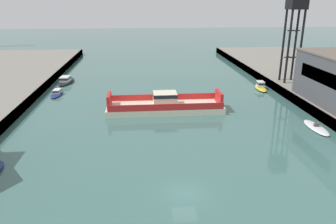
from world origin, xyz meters
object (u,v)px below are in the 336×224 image
moored_boat_mid_right (57,93)px  crane_tower (296,12)px  chain_ferry (165,105)px  moored_boat_mid_left (261,86)px  moored_boat_far_left (316,127)px  moored_boat_near_left (66,80)px

moored_boat_mid_right → crane_tower: size_ratio=0.33×
chain_ferry → moored_boat_mid_right: 23.97m
moored_boat_mid_left → crane_tower: bearing=-1.4°
moored_boat_mid_left → moored_boat_far_left: 22.68m
moored_boat_mid_left → moored_boat_mid_right: moored_boat_mid_left is taller
moored_boat_near_left → crane_tower: bearing=-11.2°
chain_ferry → moored_boat_far_left: bearing=-24.9°
chain_ferry → moored_boat_mid_right: bearing=150.3°
moored_boat_near_left → moored_boat_mid_left: size_ratio=1.43×
moored_boat_far_left → moored_boat_mid_left: bearing=90.6°
moored_boat_near_left → moored_boat_mid_left: moored_boat_mid_left is taller
chain_ferry → moored_boat_far_left: (21.72, -10.09, -0.83)m
moored_boat_mid_right → chain_ferry: bearing=-29.7°
moored_boat_near_left → moored_boat_far_left: 53.49m
moored_boat_mid_left → moored_boat_near_left: bearing=167.5°
moored_boat_mid_right → crane_tower: (48.06, 0.57, 15.48)m
crane_tower → moored_boat_mid_right: bearing=-179.3°
crane_tower → moored_boat_mid_left: bearing=178.6°
chain_ferry → crane_tower: size_ratio=1.10×
moored_boat_mid_right → moored_boat_far_left: bearing=-27.3°
chain_ferry → moored_boat_far_left: chain_ferry is taller
moored_boat_near_left → moored_boat_far_left: moored_boat_near_left is taller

